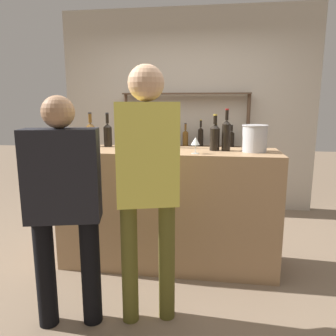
# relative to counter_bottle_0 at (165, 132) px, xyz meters

# --- Properties ---
(ground_plane) EXTENTS (16.00, 16.00, 0.00)m
(ground_plane) POSITION_rel_counter_bottle_0_xyz_m (0.05, -0.18, -1.24)
(ground_plane) COLOR #7A6651
(bar_counter) EXTENTS (1.98, 0.57, 1.10)m
(bar_counter) POSITION_rel_counter_bottle_0_xyz_m (0.05, -0.18, -0.69)
(bar_counter) COLOR #997551
(bar_counter) RESTS_ON ground_plane
(back_wall) EXTENTS (3.58, 0.12, 2.80)m
(back_wall) POSITION_rel_counter_bottle_0_xyz_m (0.05, 1.70, 0.16)
(back_wall) COLOR #B2A899
(back_wall) RESTS_ON ground_plane
(back_shelf) EXTENTS (1.76, 0.18, 1.65)m
(back_shelf) POSITION_rel_counter_bottle_0_xyz_m (0.06, 1.52, -0.16)
(back_shelf) COLOR #4C3828
(back_shelf) RESTS_ON ground_plane
(counter_bottle_0) EXTENTS (0.07, 0.07, 0.37)m
(counter_bottle_0) POSITION_rel_counter_bottle_0_xyz_m (0.00, 0.00, 0.00)
(counter_bottle_0) COLOR silver
(counter_bottle_0) RESTS_ON bar_counter
(counter_bottle_1) EXTENTS (0.08, 0.08, 0.37)m
(counter_bottle_1) POSITION_rel_counter_bottle_0_xyz_m (0.57, -0.15, 0.00)
(counter_bottle_1) COLOR black
(counter_bottle_1) RESTS_ON bar_counter
(counter_bottle_2) EXTENTS (0.09, 0.09, 0.32)m
(counter_bottle_2) POSITION_rel_counter_bottle_0_xyz_m (0.47, -0.14, -0.02)
(counter_bottle_2) COLOR black
(counter_bottle_2) RESTS_ON bar_counter
(counter_bottle_3) EXTENTS (0.08, 0.08, 0.33)m
(counter_bottle_3) POSITION_rel_counter_bottle_0_xyz_m (-0.56, -0.01, -0.02)
(counter_bottle_3) COLOR black
(counter_bottle_3) RESTS_ON bar_counter
(counter_bottle_4) EXTENTS (0.09, 0.09, 0.33)m
(counter_bottle_4) POSITION_rel_counter_bottle_0_xyz_m (-0.73, -0.02, -0.02)
(counter_bottle_4) COLOR brown
(counter_bottle_4) RESTS_ON bar_counter
(wine_glass) EXTENTS (0.08, 0.08, 0.14)m
(wine_glass) POSITION_rel_counter_bottle_0_xyz_m (0.31, -0.36, -0.04)
(wine_glass) COLOR silver
(wine_glass) RESTS_ON bar_counter
(ice_bucket) EXTENTS (0.22, 0.22, 0.23)m
(ice_bucket) POSITION_rel_counter_bottle_0_xyz_m (0.81, -0.17, -0.03)
(ice_bucket) COLOR #B2B2B7
(ice_bucket) RESTS_ON bar_counter
(customer_left) EXTENTS (0.51, 0.31, 1.56)m
(customer_left) POSITION_rel_counter_bottle_0_xyz_m (-0.49, -1.15, -0.34)
(customer_left) COLOR black
(customer_left) RESTS_ON ground_plane
(customer_center) EXTENTS (0.44, 0.28, 1.75)m
(customer_center) POSITION_rel_counter_bottle_0_xyz_m (0.04, -1.02, -0.19)
(customer_center) COLOR brown
(customer_center) RESTS_ON ground_plane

